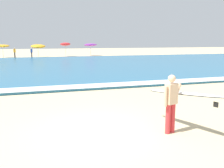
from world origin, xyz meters
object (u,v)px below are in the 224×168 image
(beach_umbrella_2, at_px, (38,46))
(beach_umbrella_4, at_px, (90,45))
(beach_umbrella_3, at_px, (65,44))
(beachgoer_near_row_left, at_px, (15,52))
(beach_umbrella_1, at_px, (3,46))
(surfer_with_board, at_px, (177,97))
(beachgoer_near_row_mid, at_px, (32,52))

(beach_umbrella_2, bearing_deg, beach_umbrella_4, 7.68)
(beach_umbrella_3, height_order, beachgoer_near_row_left, beach_umbrella_3)
(beach_umbrella_1, relative_size, beach_umbrella_2, 0.90)
(beach_umbrella_1, xyz_separation_m, beach_umbrella_4, (14.28, 0.95, 0.07))
(surfer_with_board, xyz_separation_m, beachgoer_near_row_mid, (-4.20, 35.70, -0.19))
(beach_umbrella_3, height_order, beachgoer_near_row_mid, beach_umbrella_3)
(beach_umbrella_3, relative_size, beachgoer_near_row_mid, 1.53)
(beach_umbrella_4, xyz_separation_m, beachgoer_near_row_mid, (-10.01, -1.81, -1.10))
(beach_umbrella_2, xyz_separation_m, beach_umbrella_4, (8.95, 1.21, 0.16))
(beach_umbrella_4, bearing_deg, beach_umbrella_2, -172.32)
(beach_umbrella_3, distance_m, beachgoer_near_row_mid, 5.91)
(beach_umbrella_3, bearing_deg, surfer_with_board, -92.10)
(beach_umbrella_2, distance_m, beachgoer_near_row_mid, 1.54)
(beach_umbrella_1, height_order, beachgoer_near_row_left, beach_umbrella_1)
(beachgoer_near_row_mid, bearing_deg, beach_umbrella_3, 15.45)
(beach_umbrella_1, relative_size, beach_umbrella_3, 0.87)
(beach_umbrella_3, distance_m, beach_umbrella_4, 4.45)
(beach_umbrella_1, bearing_deg, surfer_with_board, -76.94)
(surfer_with_board, height_order, beach_umbrella_4, beach_umbrella_4)
(beach_umbrella_3, bearing_deg, beach_umbrella_4, 3.51)
(beach_umbrella_1, xyz_separation_m, beachgoer_near_row_mid, (4.28, -0.86, -1.03))
(beach_umbrella_2, xyz_separation_m, beach_umbrella_3, (4.51, 0.94, 0.31))
(beachgoer_near_row_left, bearing_deg, beach_umbrella_3, 4.68)
(surfer_with_board, bearing_deg, beach_umbrella_4, 81.21)
(beach_umbrella_4, bearing_deg, beach_umbrella_1, -176.17)
(beach_umbrella_1, height_order, beach_umbrella_4, beach_umbrella_4)
(beachgoer_near_row_left, bearing_deg, beach_umbrella_4, 4.27)
(beach_umbrella_2, height_order, beach_umbrella_4, beach_umbrella_4)
(beach_umbrella_1, relative_size, beachgoer_near_row_mid, 1.34)
(surfer_with_board, bearing_deg, beach_umbrella_1, 103.06)
(surfer_with_board, xyz_separation_m, beachgoer_near_row_left, (-6.77, 36.57, -0.19))
(surfer_with_board, xyz_separation_m, beach_umbrella_1, (-8.48, 36.56, 0.84))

